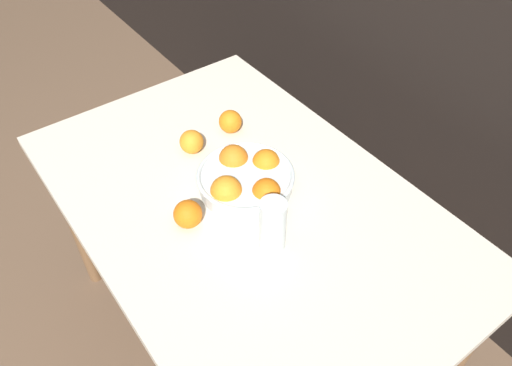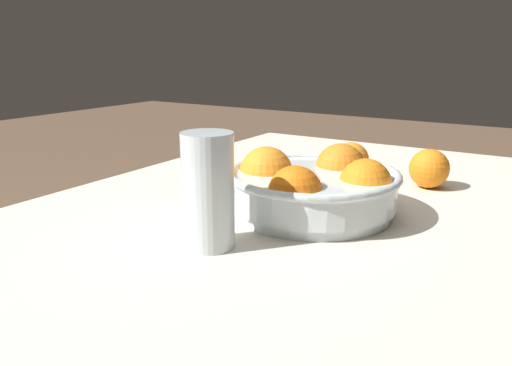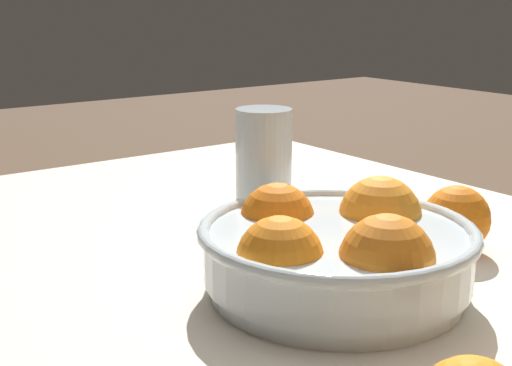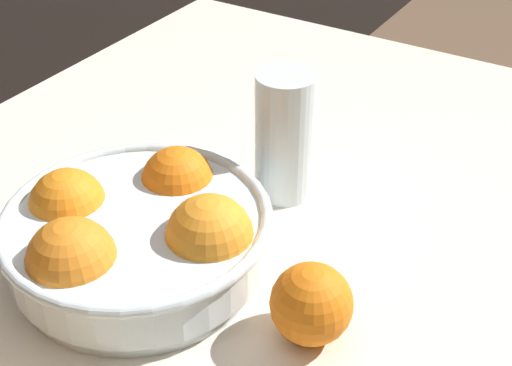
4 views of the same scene
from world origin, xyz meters
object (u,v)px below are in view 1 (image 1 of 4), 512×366
at_px(orange_loose_near_bowl, 188,214).
at_px(orange_loose_front, 230,121).
at_px(fruit_bowl, 246,180).
at_px(orange_loose_aside, 192,142).
at_px(juice_glass, 273,227).

height_order(orange_loose_near_bowl, orange_loose_front, orange_loose_near_bowl).
bearing_deg(fruit_bowl, orange_loose_front, 154.64).
height_order(orange_loose_front, orange_loose_aside, same).
bearing_deg(orange_loose_aside, orange_loose_near_bowl, -33.06).
distance_m(fruit_bowl, orange_loose_aside, 0.23).
xyz_separation_m(juice_glass, orange_loose_aside, (-0.41, 0.02, -0.03)).
distance_m(juice_glass, orange_loose_aside, 0.41).
relative_size(orange_loose_front, orange_loose_aside, 1.00).
relative_size(fruit_bowl, orange_loose_aside, 3.70).
height_order(fruit_bowl, orange_loose_near_bowl, fruit_bowl).
bearing_deg(juice_glass, orange_loose_front, 158.39).
bearing_deg(orange_loose_front, juice_glass, -21.61).
relative_size(fruit_bowl, orange_loose_front, 3.69).
height_order(orange_loose_near_bowl, orange_loose_aside, orange_loose_near_bowl).
xyz_separation_m(juice_glass, orange_loose_front, (-0.42, 0.17, -0.03)).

